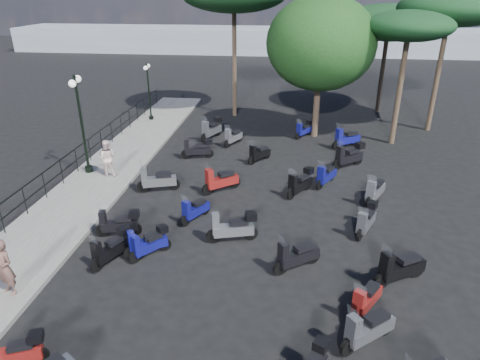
# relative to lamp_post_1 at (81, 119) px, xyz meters

# --- Properties ---
(ground) EXTENTS (120.00, 120.00, 0.00)m
(ground) POSITION_rel_lamp_post_1_xyz_m (7.28, -3.51, -2.68)
(ground) COLOR black
(ground) RESTS_ON ground
(sidewalk) EXTENTS (3.00, 30.00, 0.15)m
(sidewalk) POSITION_rel_lamp_post_1_xyz_m (0.78, -0.51, -2.60)
(sidewalk) COLOR #64615F
(sidewalk) RESTS_ON ground
(railing) EXTENTS (0.04, 26.04, 1.10)m
(railing) POSITION_rel_lamp_post_1_xyz_m (-0.52, -0.71, -1.78)
(railing) COLOR black
(railing) RESTS_ON sidewalk
(lamp_post_1) EXTENTS (0.56, 1.28, 4.44)m
(lamp_post_1) POSITION_rel_lamp_post_1_xyz_m (0.00, 0.00, 0.00)
(lamp_post_1) COLOR black
(lamp_post_1) RESTS_ON sidewalk
(lamp_post_2) EXTENTS (0.34, 1.03, 3.52)m
(lamp_post_2) POSITION_rel_lamp_post_1_xyz_m (0.21, 8.66, -0.52)
(lamp_post_2) COLOR black
(lamp_post_2) RESTS_ON sidewalk
(woman) EXTENTS (0.72, 0.60, 1.68)m
(woman) POSITION_rel_lamp_post_1_xyz_m (1.61, -8.44, -1.69)
(woman) COLOR brown
(woman) RESTS_ON sidewalk
(pedestrian_far) EXTENTS (0.86, 0.70, 1.67)m
(pedestrian_far) POSITION_rel_lamp_post_1_xyz_m (1.08, -0.25, -1.70)
(pedestrian_far) COLOR silver
(pedestrian_far) RESTS_ON sidewalk
(scooter_0) EXTENTS (1.41, 0.77, 1.19)m
(scooter_0) POSITION_rel_lamp_post_1_xyz_m (3.20, -10.71, -2.23)
(scooter_0) COLOR black
(scooter_0) RESTS_ON ground
(scooter_1) EXTENTS (0.89, 1.50, 1.28)m
(scooter_1) POSITION_rel_lamp_post_1_xyz_m (3.75, -6.49, -2.20)
(scooter_1) COLOR black
(scooter_1) RESTS_ON ground
(scooter_2) EXTENTS (0.88, 1.38, 1.22)m
(scooter_2) POSITION_rel_lamp_post_1_xyz_m (5.79, -3.57, -2.26)
(scooter_2) COLOR black
(scooter_2) RESTS_ON ground
(scooter_3) EXTENTS (1.57, 0.61, 1.26)m
(scooter_3) POSITION_rel_lamp_post_1_xyz_m (3.40, -4.95, -2.21)
(scooter_3) COLOR black
(scooter_3) RESTS_ON ground
(scooter_4) EXTENTS (1.76, 0.81, 1.44)m
(scooter_4) POSITION_rel_lamp_post_1_xyz_m (3.67, -1.32, -2.18)
(scooter_4) COLOR black
(scooter_4) RESTS_ON ground
(scooter_5) EXTENTS (0.99, 1.74, 1.48)m
(scooter_5) POSITION_rel_lamp_post_1_xyz_m (4.70, 5.73, -2.12)
(scooter_5) COLOR black
(scooter_5) RESTS_ON ground
(scooter_7) EXTENTS (1.05, 1.24, 1.18)m
(scooter_7) POSITION_rel_lamp_post_1_xyz_m (4.84, -6.01, -2.24)
(scooter_7) COLOR black
(scooter_7) RESTS_ON ground
(scooter_8) EXTENTS (1.37, 0.93, 1.24)m
(scooter_8) POSITION_rel_lamp_post_1_xyz_m (4.72, -5.98, -2.25)
(scooter_8) COLOR black
(scooter_8) RESTS_ON ground
(scooter_9) EXTENTS (1.49, 1.24, 1.45)m
(scooter_9) POSITION_rel_lamp_post_1_xyz_m (6.33, -1.06, -2.18)
(scooter_9) COLOR black
(scooter_9) RESTS_ON ground
(scooter_10) EXTENTS (1.62, 0.69, 1.31)m
(scooter_10) POSITION_rel_lamp_post_1_xyz_m (4.55, 2.62, -2.18)
(scooter_10) COLOR black
(scooter_10) RESTS_ON ground
(scooter_11) EXTENTS (0.89, 1.52, 1.31)m
(scooter_11) POSITION_rel_lamp_post_1_xyz_m (6.06, 4.82, -2.23)
(scooter_11) COLOR black
(scooter_11) RESTS_ON ground
(scooter_13) EXTENTS (1.46, 1.10, 1.37)m
(scooter_13) POSITION_rel_lamp_post_1_xyz_m (9.52, -6.17, -2.20)
(scooter_13) COLOR black
(scooter_13) RESTS_ON ground
(scooter_14) EXTENTS (1.74, 0.76, 1.41)m
(scooter_14) POSITION_rel_lamp_post_1_xyz_m (7.37, -4.83, -2.15)
(scooter_14) COLOR black
(scooter_14) RESTS_ON ground
(scooter_15) EXTENTS (1.11, 1.48, 1.35)m
(scooter_15) POSITION_rel_lamp_post_1_xyz_m (9.66, -0.88, -2.17)
(scooter_15) COLOR black
(scooter_15) RESTS_ON ground
(scooter_16) EXTENTS (1.04, 1.30, 1.25)m
(scooter_16) POSITION_rel_lamp_post_1_xyz_m (7.67, 2.52, -2.25)
(scooter_16) COLOR black
(scooter_16) RESTS_ON ground
(scooter_17) EXTENTS (0.98, 1.30, 1.19)m
(scooter_17) POSITION_rel_lamp_post_1_xyz_m (9.93, 6.65, -2.23)
(scooter_17) COLOR black
(scooter_17) RESTS_ON ground
(scooter_18) EXTENTS (1.44, 1.17, 1.40)m
(scooter_18) POSITION_rel_lamp_post_1_xyz_m (11.21, -9.05, -2.20)
(scooter_18) COLOR black
(scooter_18) RESTS_ON ground
(scooter_20) EXTENTS (0.98, 1.38, 1.26)m
(scooter_20) POSITION_rel_lamp_post_1_xyz_m (11.34, -7.92, -2.24)
(scooter_20) COLOR black
(scooter_20) RESTS_ON ground
(scooter_21) EXTENTS (0.95, 1.48, 1.31)m
(scooter_21) POSITION_rel_lamp_post_1_xyz_m (10.79, 0.14, -2.22)
(scooter_21) COLOR black
(scooter_21) RESTS_ON ground
(scooter_22) EXTENTS (1.59, 1.12, 1.46)m
(scooter_22) POSITION_rel_lamp_post_1_xyz_m (12.16, 5.12, -2.17)
(scooter_22) COLOR black
(scooter_22) RESTS_ON ground
(scooter_25) EXTENTS (1.66, 1.09, 1.48)m
(scooter_25) POSITION_rel_lamp_post_1_xyz_m (12.49, -6.48, -2.16)
(scooter_25) COLOR black
(scooter_25) RESTS_ON ground
(scooter_26) EXTENTS (0.89, 1.51, 1.29)m
(scooter_26) POSITION_rel_lamp_post_1_xyz_m (11.95, -3.71, -2.19)
(scooter_26) COLOR black
(scooter_26) RESTS_ON ground
(scooter_27) EXTENTS (0.99, 1.61, 1.41)m
(scooter_27) POSITION_rel_lamp_post_1_xyz_m (12.62, -1.27, -2.19)
(scooter_27) COLOR black
(scooter_27) RESTS_ON ground
(scooter_28) EXTENTS (1.57, 1.29, 1.48)m
(scooter_28) POSITION_rel_lamp_post_1_xyz_m (12.00, 2.38, -2.12)
(scooter_28) COLOR black
(scooter_28) RESTS_ON ground
(broadleaf_tree) EXTENTS (5.89, 5.89, 7.69)m
(broadleaf_tree) POSITION_rel_lamp_post_1_xyz_m (10.55, 6.93, 2.50)
(broadleaf_tree) COLOR #38281E
(broadleaf_tree) RESTS_ON ground
(pine_0) EXTENTS (6.52, 6.52, 7.01)m
(pine_0) POSITION_rel_lamp_post_1_xyz_m (15.08, 12.82, 3.17)
(pine_0) COLOR #38281E
(pine_0) RESTS_ON ground
(pine_1) EXTENTS (5.65, 5.65, 7.87)m
(pine_1) POSITION_rel_lamp_post_1_xyz_m (17.43, 8.93, 4.17)
(pine_1) COLOR #38281E
(pine_1) RESTS_ON ground
(pine_3) EXTENTS (4.36, 4.36, 6.95)m
(pine_3) POSITION_rel_lamp_post_1_xyz_m (14.77, 6.18, 3.45)
(pine_3) COLOR #38281E
(pine_3) RESTS_ON ground
(distant_hills) EXTENTS (70.00, 8.00, 3.00)m
(distant_hills) POSITION_rel_lamp_post_1_xyz_m (7.28, 41.49, -1.18)
(distant_hills) COLOR gray
(distant_hills) RESTS_ON ground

